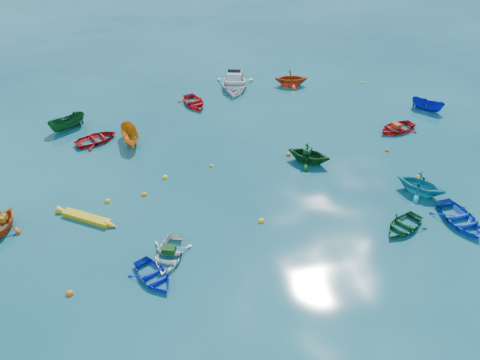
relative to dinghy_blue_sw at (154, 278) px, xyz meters
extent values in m
plane|color=#0A3E4D|center=(5.69, 1.83, 0.00)|extent=(160.00, 160.00, 0.00)
imported|color=#101FC8|center=(0.00, 0.00, 0.00)|extent=(2.98, 3.30, 0.56)
imported|color=white|center=(0.86, 1.33, 0.00)|extent=(2.91, 3.44, 0.61)
imported|color=#0F40BE|center=(17.22, 0.97, 0.00)|extent=(2.67, 3.57, 0.70)
imported|color=#CA4A13|center=(-8.02, 5.21, 0.00)|extent=(2.76, 3.02, 1.36)
imported|color=#135228|center=(13.84, 1.10, 0.00)|extent=(3.40, 3.15, 0.58)
imported|color=teal|center=(16.36, 3.95, 0.00)|extent=(3.86, 3.88, 1.55)
imported|color=#AA0E10|center=(-3.44, 14.05, 0.00)|extent=(3.68, 3.25, 0.63)
imported|color=orange|center=(-1.00, 13.52, 0.00)|extent=(1.65, 3.19, 1.18)
imported|color=#0F4116|center=(10.70, 8.53, 0.00)|extent=(3.80, 3.70, 1.52)
imported|color=red|center=(18.53, 11.41, 0.00)|extent=(3.56, 2.99, 0.63)
imported|color=#0D16A4|center=(22.46, 14.08, 0.00)|extent=(2.48, 2.53, 1.00)
imported|color=red|center=(4.10, 18.52, 0.00)|extent=(2.88, 3.50, 0.63)
imported|color=#BB3C11|center=(13.01, 20.73, 0.00)|extent=(3.25, 2.92, 1.52)
imported|color=#10471B|center=(-5.65, 16.37, 0.00)|extent=(3.02, 2.50, 1.12)
imported|color=white|center=(7.98, 21.23, 0.00)|extent=(4.38, 5.37, 1.58)
cube|color=#104114|center=(0.89, 1.42, 0.47)|extent=(0.81, 0.70, 0.33)
cube|color=#B46612|center=(-8.01, 5.26, 0.83)|extent=(0.73, 0.61, 0.31)
cube|color=#114723|center=(10.62, 8.59, 0.91)|extent=(0.73, 0.77, 0.30)
cube|color=#BB3C13|center=(18.43, 11.38, 0.46)|extent=(0.62, 0.72, 0.30)
sphere|color=orange|center=(-3.97, -0.22, 0.00)|extent=(0.39, 0.39, 0.39)
sphere|color=yellow|center=(6.22, 3.18, 0.00)|extent=(0.39, 0.39, 0.39)
sphere|color=orange|center=(17.12, 5.41, 0.00)|extent=(0.36, 0.36, 0.36)
sphere|color=gold|center=(-2.46, 6.69, 0.00)|extent=(0.38, 0.38, 0.38)
sphere|color=orange|center=(-0.27, 6.96, 0.00)|extent=(0.36, 0.36, 0.36)
sphere|color=yellow|center=(4.24, 9.28, 0.00)|extent=(0.31, 0.31, 0.31)
sphere|color=#D0500B|center=(16.56, 8.84, 0.00)|extent=(0.29, 0.29, 0.29)
sphere|color=yellow|center=(1.10, 8.54, 0.00)|extent=(0.37, 0.37, 0.37)
sphere|color=#FE5F0D|center=(9.62, 9.62, 0.00)|extent=(0.36, 0.36, 0.36)
sphere|color=gold|center=(19.43, 19.93, 0.00)|extent=(0.30, 0.30, 0.30)
camera|label=1|loc=(1.16, -16.43, 17.47)|focal=35.00mm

